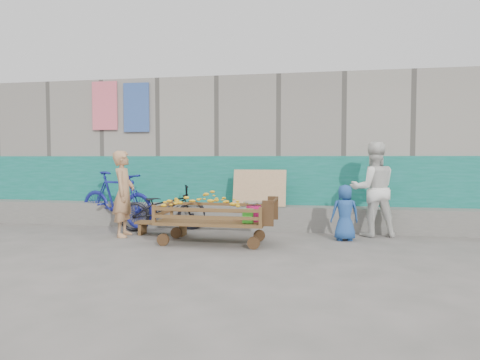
% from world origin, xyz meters
% --- Properties ---
extents(ground, '(80.00, 80.00, 0.00)m').
position_xyz_m(ground, '(0.00, 0.00, 0.00)').
color(ground, '#595751').
rests_on(ground, ground).
extents(building_wall, '(12.00, 3.50, 3.00)m').
position_xyz_m(building_wall, '(-0.00, 4.05, 1.47)').
color(building_wall, gray).
rests_on(building_wall, ground).
extents(banana_cart, '(1.87, 0.85, 0.80)m').
position_xyz_m(banana_cart, '(-0.29, 0.82, 0.54)').
color(banana_cart, brown).
rests_on(banana_cart, ground).
extents(bench, '(0.95, 0.28, 0.24)m').
position_xyz_m(bench, '(-1.32, 1.40, 0.17)').
color(bench, brown).
rests_on(bench, ground).
extents(vendor_man, '(0.44, 0.59, 1.49)m').
position_xyz_m(vendor_man, '(-1.93, 1.16, 0.75)').
color(vendor_man, tan).
rests_on(vendor_man, ground).
extents(woman, '(0.89, 0.75, 1.65)m').
position_xyz_m(woman, '(2.34, 1.97, 0.82)').
color(woman, white).
rests_on(woman, ground).
extents(child, '(0.49, 0.36, 0.93)m').
position_xyz_m(child, '(1.83, 1.46, 0.46)').
color(child, '#214A91').
rests_on(child, ground).
extents(bicycle_dark, '(1.71, 1.12, 0.85)m').
position_xyz_m(bicycle_dark, '(-1.47, 1.85, 0.42)').
color(bicycle_dark, black).
rests_on(bicycle_dark, ground).
extents(bicycle_blue, '(1.90, 1.06, 1.10)m').
position_xyz_m(bicycle_blue, '(-2.52, 2.05, 0.55)').
color(bicycle_blue, navy).
rests_on(bicycle_blue, ground).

